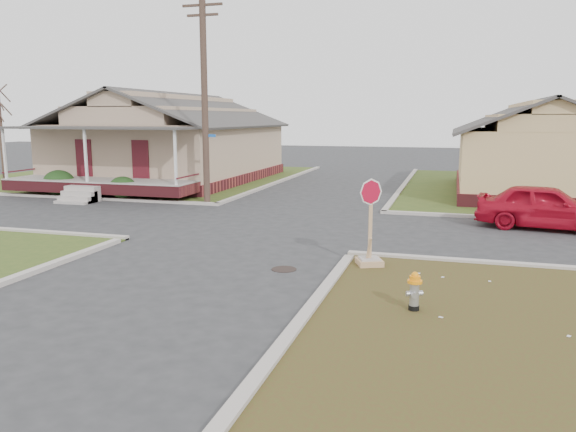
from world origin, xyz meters
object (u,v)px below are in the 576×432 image
(fire_hydrant, at_px, (414,289))
(red_sedan, at_px, (546,207))
(stop_sign, at_px, (370,247))
(utility_pole, at_px, (205,96))

(fire_hydrant, bearing_deg, red_sedan, 46.19)
(red_sedan, bearing_deg, stop_sign, 151.87)
(stop_sign, xyz_separation_m, red_sedan, (5.06, 6.67, 0.24))
(fire_hydrant, distance_m, red_sedan, 10.52)
(utility_pole, xyz_separation_m, stop_sign, (8.43, -8.54, -4.13))
(stop_sign, distance_m, red_sedan, 8.37)
(fire_hydrant, relative_size, stop_sign, 0.35)
(utility_pole, relative_size, stop_sign, 4.03)
(utility_pole, height_order, red_sedan, utility_pole)
(stop_sign, bearing_deg, red_sedan, 30.04)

